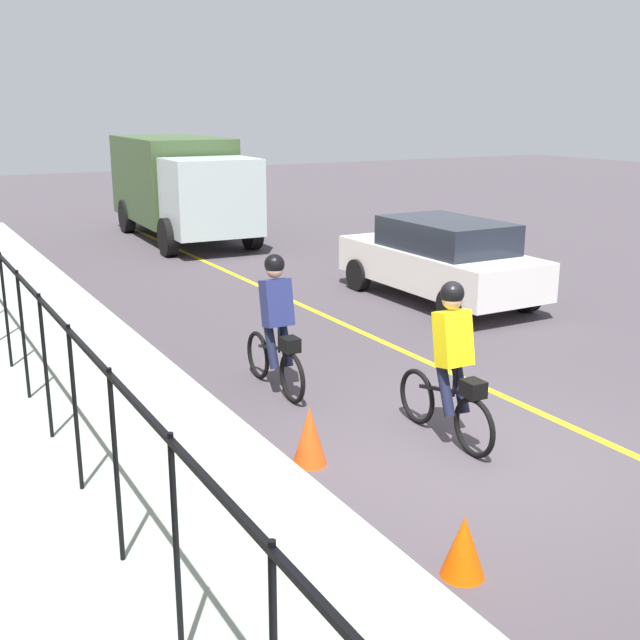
# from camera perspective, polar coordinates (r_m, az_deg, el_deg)

# --- Properties ---
(ground_plane) EXTENTS (80.00, 80.00, 0.00)m
(ground_plane) POSITION_cam_1_polar(r_m,az_deg,el_deg) (8.66, 10.56, -9.76)
(ground_plane) COLOR #473F46
(lane_line_centre) EXTENTS (36.00, 0.12, 0.01)m
(lane_line_centre) POSITION_cam_1_polar(r_m,az_deg,el_deg) (9.70, 17.92, -7.46)
(lane_line_centre) COLOR yellow
(lane_line_centre) RESTS_ON ground
(sidewalk) EXTENTS (40.00, 3.20, 0.15)m
(sidewalk) POSITION_cam_1_polar(r_m,az_deg,el_deg) (7.14, -11.69, -14.87)
(sidewalk) COLOR #94A595
(sidewalk) RESTS_ON ground
(iron_fence) EXTENTS (22.03, 0.04, 1.60)m
(iron_fence) POSITION_cam_1_polar(r_m,az_deg,el_deg) (7.46, -17.51, -3.76)
(iron_fence) COLOR black
(iron_fence) RESTS_ON sidewalk
(cyclist_lead) EXTENTS (1.71, 0.37, 1.83)m
(cyclist_lead) POSITION_cam_1_polar(r_m,az_deg,el_deg) (10.11, -3.18, -0.34)
(cyclist_lead) COLOR black
(cyclist_lead) RESTS_ON ground
(cyclist_follow) EXTENTS (1.71, 0.37, 1.83)m
(cyclist_follow) POSITION_cam_1_polar(r_m,az_deg,el_deg) (8.70, 9.45, -3.14)
(cyclist_follow) COLOR black
(cyclist_follow) RESTS_ON ground
(patrol_sedan) EXTENTS (4.41, 1.94, 1.58)m
(patrol_sedan) POSITION_cam_1_polar(r_m,az_deg,el_deg) (15.14, 8.71, 4.41)
(patrol_sedan) COLOR white
(patrol_sedan) RESTS_ON ground
(box_truck_background) EXTENTS (6.81, 2.79, 2.78)m
(box_truck_background) POSITION_cam_1_polar(r_m,az_deg,el_deg) (22.56, -10.09, 9.73)
(box_truck_background) COLOR #3C542E
(box_truck_background) RESTS_ON ground
(traffic_cone_near) EXTENTS (0.36, 0.36, 0.52)m
(traffic_cone_near) POSITION_cam_1_polar(r_m,az_deg,el_deg) (6.57, 10.36, -15.80)
(traffic_cone_near) COLOR #F95306
(traffic_cone_near) RESTS_ON ground
(traffic_cone_far) EXTENTS (0.36, 0.36, 0.64)m
(traffic_cone_far) POSITION_cam_1_polar(r_m,az_deg,el_deg) (8.25, -0.75, -8.37)
(traffic_cone_far) COLOR #FE4E16
(traffic_cone_far) RESTS_ON ground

